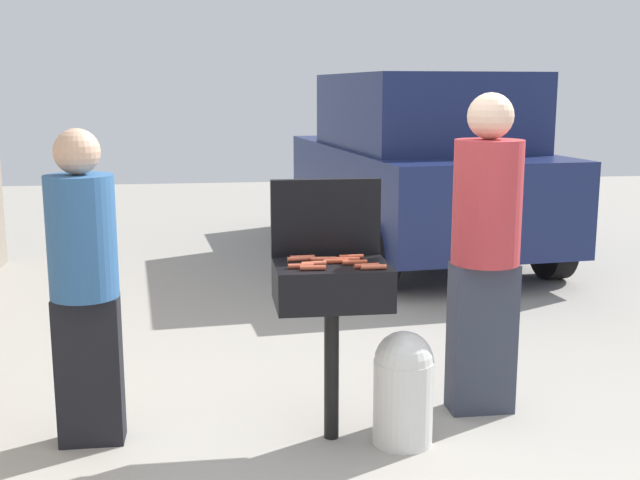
% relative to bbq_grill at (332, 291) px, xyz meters
% --- Properties ---
extents(ground_plane, '(24.00, 24.00, 0.00)m').
position_rel_bbq_grill_xyz_m(ground_plane, '(0.19, -0.17, -0.82)').
color(ground_plane, '#9E998E').
extents(bbq_grill, '(0.60, 0.44, 0.97)m').
position_rel_bbq_grill_xyz_m(bbq_grill, '(0.00, 0.00, 0.00)').
color(bbq_grill, black).
rests_on(bbq_grill, ground).
extents(grill_lid_open, '(0.60, 0.05, 0.42)m').
position_rel_bbq_grill_xyz_m(grill_lid_open, '(-0.00, 0.22, 0.36)').
color(grill_lid_open, black).
rests_on(grill_lid_open, bbq_grill).
extents(hot_dog_0, '(0.13, 0.03, 0.03)m').
position_rel_bbq_grill_xyz_m(hot_dog_0, '(0.12, 0.10, 0.16)').
color(hot_dog_0, '#AD4228').
rests_on(hot_dog_0, bbq_grill).
extents(hot_dog_1, '(0.13, 0.03, 0.03)m').
position_rel_bbq_grill_xyz_m(hot_dog_1, '(0.02, 0.00, 0.16)').
color(hot_dog_1, '#AD4228').
rests_on(hot_dog_1, bbq_grill).
extents(hot_dog_2, '(0.13, 0.04, 0.03)m').
position_rel_bbq_grill_xyz_m(hot_dog_2, '(0.09, 0.04, 0.16)').
color(hot_dog_2, '#AD4228').
rests_on(hot_dog_2, bbq_grill).
extents(hot_dog_3, '(0.13, 0.03, 0.03)m').
position_rel_bbq_grill_xyz_m(hot_dog_3, '(-0.12, -0.13, 0.16)').
color(hot_dog_3, '#B74C33').
rests_on(hot_dog_3, bbq_grill).
extents(hot_dog_4, '(0.13, 0.03, 0.03)m').
position_rel_bbq_grill_xyz_m(hot_dog_4, '(-0.14, 0.11, 0.16)').
color(hot_dog_4, '#B74C33').
rests_on(hot_dog_4, bbq_grill).
extents(hot_dog_5, '(0.13, 0.03, 0.03)m').
position_rel_bbq_grill_xyz_m(hot_dog_5, '(-0.17, -0.09, 0.16)').
color(hot_dog_5, '#B74C33').
rests_on(hot_dog_5, bbq_grill).
extents(hot_dog_6, '(0.13, 0.04, 0.03)m').
position_rel_bbq_grill_xyz_m(hot_dog_6, '(-0.04, 0.06, 0.16)').
color(hot_dog_6, '#C6593D').
rests_on(hot_dog_6, bbq_grill).
extents(hot_dog_7, '(0.13, 0.04, 0.03)m').
position_rel_bbq_grill_xyz_m(hot_dog_7, '(-0.16, 0.09, 0.16)').
color(hot_dog_7, '#C6593D').
rests_on(hot_dog_7, bbq_grill).
extents(hot_dog_8, '(0.13, 0.03, 0.03)m').
position_rel_bbq_grill_xyz_m(hot_dog_8, '(0.19, -0.16, 0.16)').
color(hot_dog_8, '#C6593D').
rests_on(hot_dog_8, bbq_grill).
extents(hot_dog_9, '(0.13, 0.04, 0.03)m').
position_rel_bbq_grill_xyz_m(hot_dog_9, '(0.16, -0.13, 0.16)').
color(hot_dog_9, '#AD4228').
rests_on(hot_dog_9, bbq_grill).
extents(hot_dog_10, '(0.13, 0.03, 0.03)m').
position_rel_bbq_grill_xyz_m(hot_dog_10, '(0.11, -0.04, 0.16)').
color(hot_dog_10, '#AD4228').
rests_on(hot_dog_10, bbq_grill).
extents(hot_dog_11, '(0.13, 0.04, 0.03)m').
position_rel_bbq_grill_xyz_m(hot_dog_11, '(-0.10, -0.04, 0.16)').
color(hot_dog_11, '#C6593D').
rests_on(hot_dog_11, bbq_grill).
extents(propane_tank, '(0.32, 0.32, 0.62)m').
position_rel_bbq_grill_xyz_m(propane_tank, '(0.37, -0.11, -0.50)').
color(propane_tank, silver).
rests_on(propane_tank, ground).
extents(person_left, '(0.35, 0.35, 1.68)m').
position_rel_bbq_grill_xyz_m(person_left, '(-1.28, 0.13, 0.09)').
color(person_left, black).
rests_on(person_left, ground).
extents(person_right, '(0.39, 0.39, 1.85)m').
position_rel_bbq_grill_xyz_m(person_right, '(0.92, 0.26, 0.18)').
color(person_right, '#333847').
rests_on(person_right, ground).
extents(parked_minivan, '(2.38, 4.56, 2.02)m').
position_rel_bbq_grill_xyz_m(parked_minivan, '(1.69, 4.69, 0.20)').
color(parked_minivan, navy).
rests_on(parked_minivan, ground).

